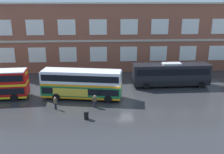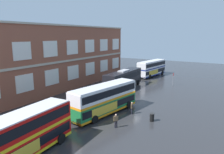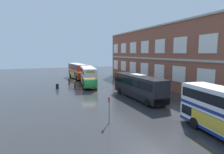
# 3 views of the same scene
# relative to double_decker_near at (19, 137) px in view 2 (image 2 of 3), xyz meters

# --- Properties ---
(ground_plane) EXTENTS (120.00, 120.00, 0.00)m
(ground_plane) POSITION_rel_double_decker_near_xyz_m (18.91, 0.30, -2.15)
(ground_plane) COLOR #2B2B2D
(brick_terminal_building) EXTENTS (44.34, 8.19, 12.63)m
(brick_terminal_building) POSITION_rel_double_decker_near_xyz_m (18.21, 16.28, 4.02)
(brick_terminal_building) COLOR brown
(brick_terminal_building) RESTS_ON ground
(double_decker_near) EXTENTS (11.14, 3.39, 4.07)m
(double_decker_near) POSITION_rel_double_decker_near_xyz_m (0.00, 0.00, 0.00)
(double_decker_near) COLOR red
(double_decker_near) RESTS_ON ground
(double_decker_middle) EXTENTS (11.27, 4.28, 4.07)m
(double_decker_middle) POSITION_rel_double_decker_near_xyz_m (13.08, -0.35, 0.00)
(double_decker_middle) COLOR #197038
(double_decker_middle) RESTS_ON ground
(double_decker_far) EXTENTS (11.24, 3.96, 4.07)m
(double_decker_far) POSITION_rel_double_decker_near_xyz_m (42.50, 4.00, 0.00)
(double_decker_far) COLOR silver
(double_decker_far) RESTS_ON ground
(touring_coach) EXTENTS (12.04, 3.04, 3.80)m
(touring_coach) POSITION_rel_double_decker_near_xyz_m (26.80, 4.07, -0.24)
(touring_coach) COLOR black
(touring_coach) RESTS_ON ground
(waiting_passenger) EXTENTS (0.64, 0.33, 1.70)m
(waiting_passenger) POSITION_rel_double_decker_near_xyz_m (14.91, -3.59, -1.22)
(waiting_passenger) COLOR black
(waiting_passenger) RESTS_ON ground
(second_passenger) EXTENTS (0.54, 0.50, 1.70)m
(second_passenger) POSITION_rel_double_decker_near_xyz_m (9.95, -3.93, -1.22)
(second_passenger) COLOR black
(second_passenger) RESTS_ON ground
(bus_stand_flag) EXTENTS (0.44, 0.10, 2.70)m
(bus_stand_flag) POSITION_rel_double_decker_near_xyz_m (34.73, -3.80, -0.51)
(bus_stand_flag) COLOR slate
(bus_stand_flag) RESTS_ON ground
(station_litter_bin) EXTENTS (0.60, 0.60, 1.03)m
(station_litter_bin) POSITION_rel_double_decker_near_xyz_m (13.95, -6.88, -1.63)
(station_litter_bin) COLOR black
(station_litter_bin) RESTS_ON ground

